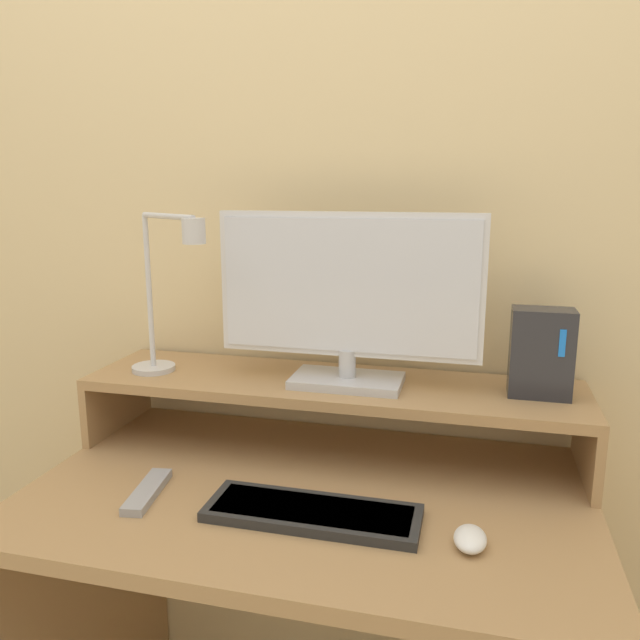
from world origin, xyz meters
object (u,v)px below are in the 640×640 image
(keyboard, at_px, (312,512))
(mouse, at_px, (470,539))
(desk_lamp, at_px, (167,296))
(remote_control, at_px, (147,491))
(monitor, at_px, (348,296))
(router_dock, at_px, (541,353))

(keyboard, relative_size, mouse, 4.81)
(keyboard, bearing_deg, desk_lamp, 149.40)
(mouse, bearing_deg, remote_control, 177.49)
(monitor, xyz_separation_m, desk_lamp, (-0.38, -0.05, -0.01))
(keyboard, bearing_deg, router_dock, 37.66)
(desk_lamp, distance_m, keyboard, 0.55)
(monitor, distance_m, router_dock, 0.40)
(monitor, distance_m, remote_control, 0.55)
(router_dock, xyz_separation_m, keyboard, (-0.39, -0.30, -0.24))
(monitor, distance_m, desk_lamp, 0.39)
(desk_lamp, relative_size, remote_control, 2.13)
(remote_control, bearing_deg, monitor, 40.09)
(monitor, bearing_deg, mouse, -48.32)
(remote_control, bearing_deg, desk_lamp, 104.44)
(mouse, bearing_deg, router_dock, 69.81)
(desk_lamp, relative_size, keyboard, 0.94)
(router_dock, bearing_deg, desk_lamp, -174.36)
(monitor, relative_size, mouse, 6.99)
(monitor, height_order, mouse, monitor)
(desk_lamp, height_order, mouse, desk_lamp)
(keyboard, bearing_deg, mouse, -5.19)
(keyboard, xyz_separation_m, remote_control, (-0.32, 0.00, -0.00))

